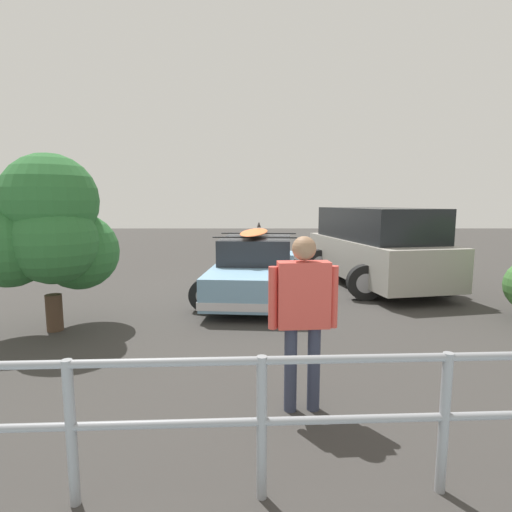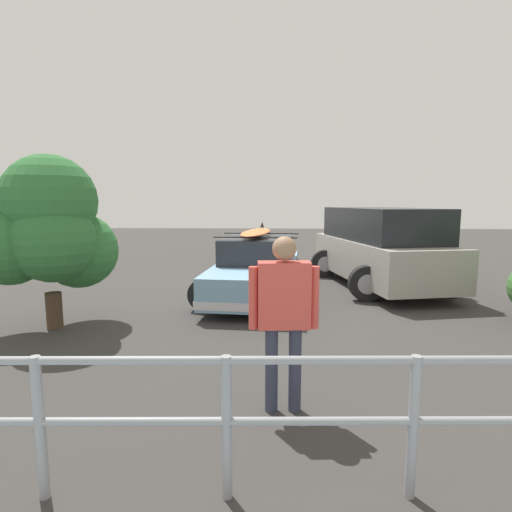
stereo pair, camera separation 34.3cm
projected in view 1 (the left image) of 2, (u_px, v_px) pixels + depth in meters
ground_plane at (266, 294)px, 8.84m from camera, size 44.00×44.00×0.02m
sedan_car at (256, 268)px, 8.52m from camera, size 2.47×4.20×1.54m
suv_car at (375, 246)px, 9.59m from camera, size 3.01×4.78×1.86m
person_bystander at (303, 308)px, 3.74m from camera, size 0.66×0.23×1.69m
railing_fence at (262, 407)px, 2.63m from camera, size 7.52×0.41×1.01m
bush_near_left at (50, 232)px, 6.00m from camera, size 1.97×1.82×2.72m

